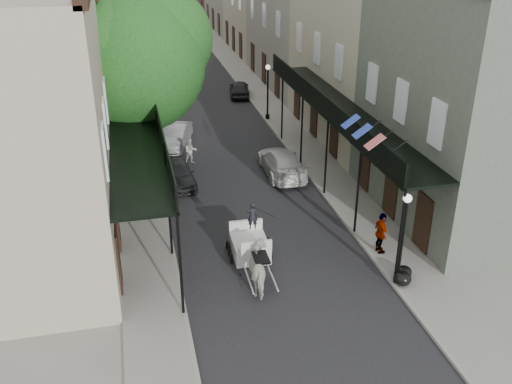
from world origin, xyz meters
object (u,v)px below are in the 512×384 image
lamppost_right_far (268,91)px  pedestrian_sidewalk_right (381,233)px  car_left_far (148,75)px  lamppost_left (159,173)px  car_right_far (240,88)px  car_right_near (282,162)px  lamppost_right_near (402,238)px  horse (261,269)px  pedestrian_walking (190,151)px  tree_near (143,56)px  carriage (248,229)px  tree_far (133,23)px  pedestrian_sidewalk_left (144,117)px  car_left_near (178,173)px  car_left_mid (175,136)px

lamppost_right_far → pedestrian_sidewalk_right: 17.88m
car_left_far → lamppost_left: bearing=-75.9°
car_right_far → car_right_near: bearing=96.5°
lamppost_right_far → lamppost_left: bearing=-124.3°
car_left_far → car_right_near: car_left_far is taller
lamppost_right_near → horse: size_ratio=1.88×
lamppost_left → pedestrian_walking: 6.08m
tree_near → carriage: size_ratio=3.45×
horse → car_right_far: bearing=-98.5°
lamppost_right_near → lamppost_right_far: bearing=90.0°
tree_near → car_right_far: bearing=61.5°
pedestrian_walking → car_left_far: (-1.24, 17.90, -0.03)m
tree_far → lamppost_right_near: size_ratio=2.32×
pedestrian_sidewalk_left → lamppost_left: bearing=69.8°
pedestrian_sidewalk_right → car_right_far: (-0.93, 24.03, -0.40)m
lamppost_right_near → lamppost_left: bearing=135.7°
lamppost_right_near → lamppost_right_far: size_ratio=1.00×
carriage → car_left_near: (-2.07, 7.40, -0.47)m
lamppost_left → pedestrian_sidewalk_right: 10.32m
carriage → car_left_mid: bearing=99.0°
lamppost_right_far → pedestrian_sidewalk_left: size_ratio=1.99×
lamppost_left → car_left_far: lamppost_left is taller
carriage → car_left_far: 27.96m
horse → pedestrian_sidewalk_left: (-3.25, 18.45, 0.22)m
carriage → horse: bearing=-90.0°
lamppost_right_far → car_right_near: 9.22m
pedestrian_sidewalk_left → car_right_near: size_ratio=0.39×
car_left_far → car_right_far: size_ratio=1.45×
horse → car_left_mid: (-1.65, 15.41, -0.16)m
tree_far → horse: (3.30, -25.18, -5.00)m
horse → lamppost_left: bearing=-64.4°
lamppost_left → horse: (3.15, -7.00, -1.22)m
horse → car_left_far: (-2.29, 30.45, -0.11)m
horse → car_right_far: horse is taller
horse → pedestrian_sidewalk_right: 5.42m
car_left_far → lamppost_right_far: bearing=-41.2°
pedestrian_sidewalk_right → car_right_near: pedestrian_sidewalk_right is taller
car_left_near → car_right_far: (6.38, 15.18, -0.00)m
horse → pedestrian_walking: 12.60m
car_left_mid → car_left_far: bearing=110.8°
car_left_near → tree_near: bearing=132.1°
pedestrian_sidewalk_right → car_left_mid: size_ratio=0.44×
car_right_near → car_left_far: bearing=-73.5°
pedestrian_sidewalk_right → car_left_far: 30.27m
car_left_near → car_right_far: bearing=62.8°
lamppost_right_far → car_left_far: bearing=122.7°
tree_near → car_right_near: tree_near is taller
car_right_near → carriage: bearing=65.3°
lamppost_left → pedestrian_sidewalk_right: lamppost_left is taller
lamppost_left → car_left_mid: bearing=79.9°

